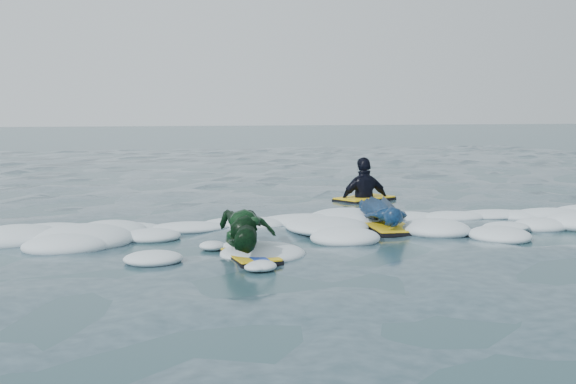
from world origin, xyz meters
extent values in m
plane|color=#1B3941|center=(0.00, 0.00, 0.00)|extent=(120.00, 120.00, 0.00)
cube|color=black|center=(1.60, 0.74, 0.04)|extent=(0.63, 1.05, 0.05)
cube|color=yellow|center=(1.60, 0.74, 0.07)|extent=(0.61, 1.03, 0.02)
imported|color=navy|center=(1.60, 0.99, 0.22)|extent=(0.77, 1.59, 0.37)
cube|color=black|center=(-0.57, -0.65, 0.03)|extent=(0.59, 0.93, 0.04)
cube|color=yellow|center=(-0.57, -0.65, 0.06)|extent=(0.57, 0.91, 0.02)
cube|color=blue|center=(-0.57, -0.65, 0.07)|extent=(0.26, 0.85, 0.01)
imported|color=#0E3615|center=(-0.57, -0.45, 0.28)|extent=(0.84, 1.40, 0.50)
cube|color=black|center=(2.31, 3.78, 0.04)|extent=(1.25, 1.05, 0.05)
cube|color=yellow|center=(2.31, 3.78, 0.07)|extent=(1.22, 1.02, 0.02)
imported|color=black|center=(2.31, 3.78, -0.03)|extent=(0.99, 0.48, 1.65)
camera|label=1|loc=(-1.97, -8.33, 1.66)|focal=45.00mm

